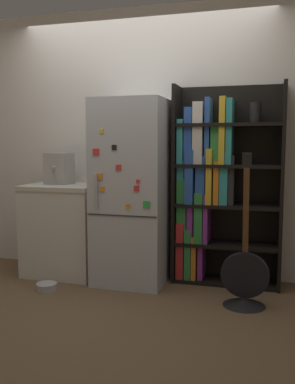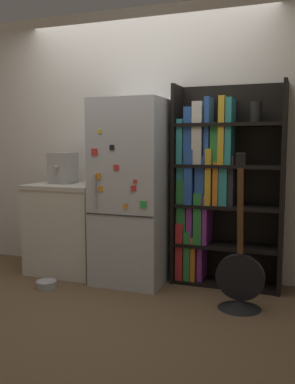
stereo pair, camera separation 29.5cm
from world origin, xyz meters
name	(u,v)px [view 2 (the right image)]	position (x,y,z in m)	size (l,w,h in m)	color
ground_plane	(129,283)	(0.00, 0.00, 0.00)	(16.00, 16.00, 0.00)	brown
wall_back	(146,142)	(0.00, 0.47, 1.30)	(8.00, 0.05, 2.60)	silver
refrigerator	(133,192)	(0.00, 0.12, 0.84)	(0.64, 0.68, 1.69)	silver
bookshelf	(214,186)	(0.72, 0.31, 0.90)	(0.98, 0.33, 1.82)	black
kitchen_counter	(68,228)	(-0.72, 0.15, 0.45)	(0.72, 0.61, 0.89)	silver
espresso_machine	(63,168)	(-0.79, 0.19, 1.04)	(0.23, 0.28, 0.31)	#A5A39E
guitar	(240,287)	(1.05, -0.25, 0.17)	(0.38, 0.34, 1.22)	black
pet_bowl	(46,284)	(-0.65, -0.37, 0.04)	(0.18, 0.18, 0.06)	#B7B7BC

